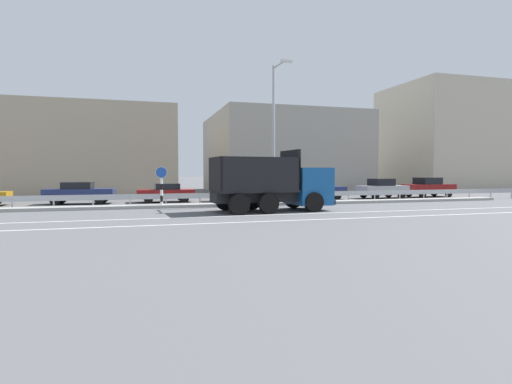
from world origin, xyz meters
name	(u,v)px	position (x,y,z in m)	size (l,w,h in m)	color
ground_plane	(246,210)	(0.00, 0.00, 0.00)	(320.00, 320.00, 0.00)	#565659
lane_strip_0	(282,214)	(1.07, -2.97, 0.00)	(71.37, 0.16, 0.01)	silver
lane_strip_1	(301,220)	(1.07, -5.37, 0.00)	(71.37, 0.16, 0.01)	silver
median_island	(235,204)	(0.00, 2.56, 0.09)	(39.25, 1.10, 0.18)	gray
median_guardrail	(232,196)	(0.00, 3.41, 0.57)	(71.37, 0.09, 0.78)	#9EA0A5
dump_truck	(284,188)	(1.88, -1.11, 1.22)	(6.61, 3.17, 3.29)	#144C8C
median_road_sign	(161,187)	(-4.46, 2.56, 1.25)	(0.68, 0.16, 2.42)	white
street_lamp_1	(275,128)	(2.48, 2.32, 4.86)	(0.71, 2.18, 8.76)	#ADADB2
parked_car_3	(80,193)	(-9.49, 6.81, 0.74)	(4.40, 2.03, 1.45)	navy
parked_car_4	(166,192)	(-3.96, 6.93, 0.68)	(3.90, 2.04, 1.31)	maroon
parked_car_5	(241,191)	(1.34, 6.59, 0.75)	(4.44, 1.84, 1.52)	#B27A14
parked_car_6	(317,190)	(7.53, 6.86, 0.71)	(4.28, 1.98, 1.37)	navy
parked_car_7	(382,189)	(12.90, 6.26, 0.78)	(3.83, 1.92, 1.57)	#A3A3A8
parked_car_8	(428,187)	(17.63, 6.63, 0.81)	(4.54, 2.02, 1.64)	maroon
background_building_0	(45,152)	(-13.79, 18.08, 3.90)	(22.37, 11.87, 7.79)	tan
background_building_1	(280,154)	(9.26, 20.24, 4.10)	(14.80, 15.31, 8.19)	gray
background_building_2	(484,140)	(35.00, 18.00, 6.05)	(23.97, 11.05, 12.10)	#B7AD99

